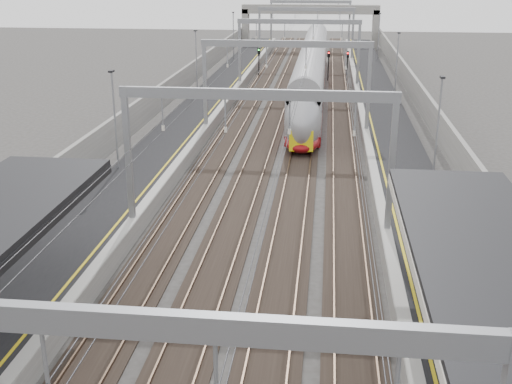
# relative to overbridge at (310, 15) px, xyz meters

# --- Properties ---
(platform_left) EXTENTS (4.00, 120.00, 1.00)m
(platform_left) POSITION_rel_overbridge_xyz_m (-8.00, -55.00, -4.81)
(platform_left) COLOR black
(platform_left) RESTS_ON ground
(platform_right) EXTENTS (4.00, 120.00, 1.00)m
(platform_right) POSITION_rel_overbridge_xyz_m (8.00, -55.00, -4.81)
(platform_right) COLOR black
(platform_right) RESTS_ON ground
(tracks) EXTENTS (11.40, 140.00, 0.20)m
(tracks) POSITION_rel_overbridge_xyz_m (0.00, -55.00, -5.26)
(tracks) COLOR black
(tracks) RESTS_ON ground
(overhead_line) EXTENTS (13.00, 140.00, 6.60)m
(overhead_line) POSITION_rel_overbridge_xyz_m (0.00, -48.38, 0.83)
(overhead_line) COLOR gray
(overhead_line) RESTS_ON platform_left
(overbridge) EXTENTS (22.00, 2.20, 6.90)m
(overbridge) POSITION_rel_overbridge_xyz_m (0.00, 0.00, 0.00)
(overbridge) COLOR slate
(overbridge) RESTS_ON ground
(wall_left) EXTENTS (0.30, 120.00, 3.20)m
(wall_left) POSITION_rel_overbridge_xyz_m (-11.20, -55.00, -3.71)
(wall_left) COLOR slate
(wall_left) RESTS_ON ground
(wall_right) EXTENTS (0.30, 120.00, 3.20)m
(wall_right) POSITION_rel_overbridge_xyz_m (11.20, -55.00, -3.71)
(wall_right) COLOR slate
(wall_right) RESTS_ON ground
(train) EXTENTS (2.69, 49.00, 4.25)m
(train) POSITION_rel_overbridge_xyz_m (1.50, -40.66, -3.22)
(train) COLOR maroon
(train) RESTS_ON ground
(signal_green) EXTENTS (0.32, 0.32, 3.48)m
(signal_green) POSITION_rel_overbridge_xyz_m (-5.20, -28.91, -2.89)
(signal_green) COLOR black
(signal_green) RESTS_ON ground
(signal_red_near) EXTENTS (0.32, 0.32, 3.48)m
(signal_red_near) POSITION_rel_overbridge_xyz_m (3.20, -30.66, -2.89)
(signal_red_near) COLOR black
(signal_red_near) RESTS_ON ground
(signal_red_far) EXTENTS (0.32, 0.32, 3.48)m
(signal_red_far) POSITION_rel_overbridge_xyz_m (5.40, -30.69, -2.89)
(signal_red_far) COLOR black
(signal_red_far) RESTS_ON ground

